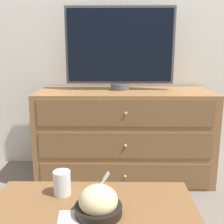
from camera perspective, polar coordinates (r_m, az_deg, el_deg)
name	(u,v)px	position (r m, az deg, el deg)	size (l,w,h in m)	color
ground_plane	(138,162)	(2.81, 5.26, -9.99)	(12.00, 12.00, 0.00)	#70665B
wall_back	(141,24)	(2.63, 5.82, 17.39)	(12.00, 0.05, 2.60)	silver
dresser	(124,134)	(2.39, 2.50, -4.58)	(1.42, 0.57, 0.75)	olive
tv	(120,47)	(2.33, 1.62, 12.98)	(0.88, 0.15, 0.67)	#515156
coffee_table	(93,221)	(1.32, -3.98, -21.14)	(0.91, 0.48, 0.42)	brown
takeout_bowl	(98,203)	(1.22, -2.80, -18.03)	(0.20, 0.20, 0.17)	black
drink_cup	(62,184)	(1.38, -10.10, -14.25)	(0.08, 0.08, 0.11)	white
napkin	(75,220)	(1.21, -7.57, -20.89)	(0.15, 0.15, 0.00)	white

